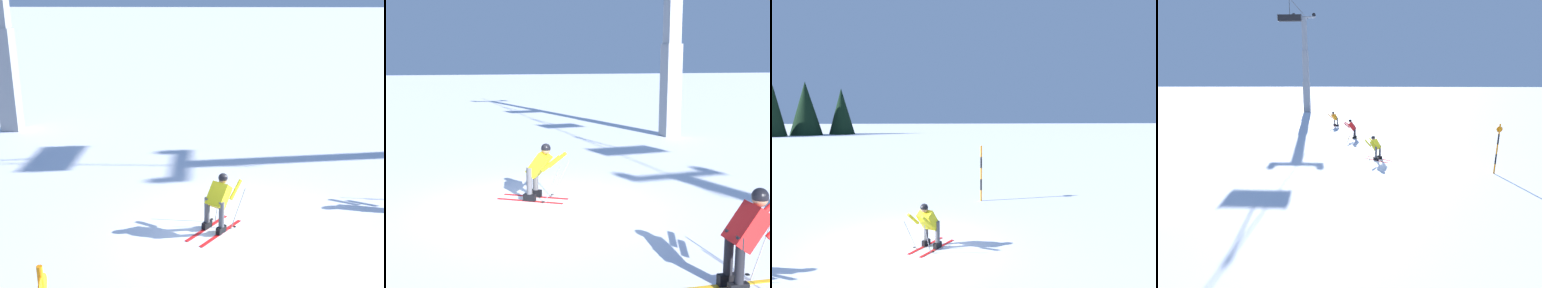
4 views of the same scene
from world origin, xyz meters
The scene contains 7 objects.
ground_plane centered at (0.00, 0.00, 0.00)m, with size 260.00×260.00×0.00m, color white.
skier_carving_main centered at (-0.63, 0.23, 0.74)m, with size 1.40×1.63×1.44m.
lift_tower_far centered at (20.88, 8.22, 5.09)m, with size 0.84×2.96×12.29m.
chairlift_seat_middle centered at (13.68, 8.22, 10.29)m, with size 0.61×2.40×2.22m.
trail_marker_pole centered at (-2.77, -5.30, 1.28)m, with size 0.07×0.28×2.39m.
skier_distant_uphill centered at (4.77, 1.68, 0.83)m, with size 0.75×1.70×1.58m.
skier_distant_downhill centered at (9.98, 3.51, 0.80)m, with size 1.57×1.60×1.53m.
Camera 4 is at (-15.12, 1.10, 4.41)m, focal length 25.14 mm.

